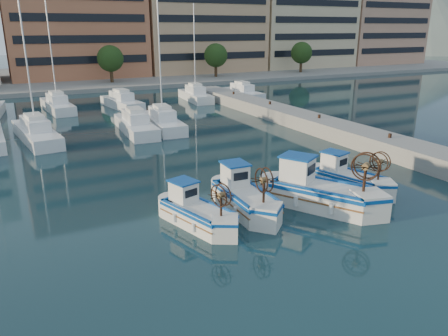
% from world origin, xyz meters
% --- Properties ---
extents(ground, '(300.00, 300.00, 0.00)m').
position_xyz_m(ground, '(0.00, 0.00, 0.00)').
color(ground, '#1B4147').
rests_on(ground, ground).
extents(quay, '(3.00, 60.00, 1.20)m').
position_xyz_m(quay, '(13.00, 8.00, 0.60)').
color(quay, gray).
rests_on(quay, ground).
extents(waterfront, '(180.00, 40.00, 25.60)m').
position_xyz_m(waterfront, '(9.23, 65.04, 11.10)').
color(waterfront, gray).
rests_on(waterfront, ground).
extents(hill_east, '(160.00, 160.00, 50.00)m').
position_xyz_m(hill_east, '(140.00, 110.00, 0.00)').
color(hill_east, slate).
rests_on(hill_east, ground).
extents(yacht_marina, '(36.89, 23.09, 11.50)m').
position_xyz_m(yacht_marina, '(-3.91, 27.52, 0.53)').
color(yacht_marina, white).
rests_on(yacht_marina, ground).
extents(fishing_boat_a, '(2.60, 4.07, 2.46)m').
position_xyz_m(fishing_boat_a, '(-4.21, 1.23, 0.68)').
color(fishing_boat_a, white).
rests_on(fishing_boat_a, ground).
extents(fishing_boat_b, '(1.96, 4.51, 2.79)m').
position_xyz_m(fishing_boat_b, '(-1.40, 1.73, 0.77)').
color(fishing_boat_b, white).
rests_on(fishing_boat_b, ground).
extents(fishing_boat_c, '(4.32, 5.33, 3.23)m').
position_xyz_m(fishing_boat_c, '(2.16, 0.38, 0.89)').
color(fishing_boat_c, white).
rests_on(fishing_boat_c, ground).
extents(fishing_boat_d, '(2.77, 4.27, 2.58)m').
position_xyz_m(fishing_boat_d, '(5.23, 1.63, 0.71)').
color(fishing_boat_d, white).
rests_on(fishing_boat_d, ground).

